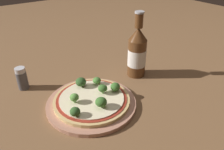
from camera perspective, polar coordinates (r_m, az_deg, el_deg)
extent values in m
plane|color=brown|center=(0.66, -5.76, -7.90)|extent=(3.00, 3.00, 0.00)
cylinder|color=tan|center=(0.66, -5.33, -7.37)|extent=(0.26, 0.26, 0.01)
cylinder|color=tan|center=(0.65, -5.20, -6.60)|extent=(0.23, 0.23, 0.01)
cylinder|color=maroon|center=(0.65, -5.23, -6.19)|extent=(0.21, 0.21, 0.00)
cylinder|color=beige|center=(0.65, -5.23, -6.11)|extent=(0.19, 0.19, 0.00)
cylinder|color=#6B8E51|center=(0.61, -2.85, -7.96)|extent=(0.01, 0.01, 0.01)
ellipsoid|color=#386628|center=(0.60, -2.88, -7.03)|extent=(0.03, 0.03, 0.03)
cylinder|color=#6B8E51|center=(0.70, -3.96, -2.06)|extent=(0.01, 0.01, 0.01)
ellipsoid|color=#477A33|center=(0.70, -3.98, -1.42)|extent=(0.03, 0.03, 0.02)
cylinder|color=#6B8E51|center=(0.63, -9.72, -6.64)|extent=(0.01, 0.01, 0.01)
ellipsoid|color=#568E3D|center=(0.62, -9.82, -5.79)|extent=(0.03, 0.03, 0.02)
cylinder|color=#6B8E51|center=(0.66, -2.55, -4.22)|extent=(0.01, 0.01, 0.01)
ellipsoid|color=#386628|center=(0.65, -2.57, -3.39)|extent=(0.03, 0.03, 0.02)
cylinder|color=#6B8E51|center=(0.70, -8.07, -2.61)|extent=(0.01, 0.01, 0.01)
ellipsoid|color=#2D5123|center=(0.69, -8.14, -1.78)|extent=(0.03, 0.03, 0.03)
cylinder|color=#6B8E51|center=(0.59, -9.56, -10.14)|extent=(0.01, 0.01, 0.01)
ellipsoid|color=#2D5123|center=(0.58, -9.65, -9.40)|extent=(0.03, 0.03, 0.02)
cylinder|color=#6B8E51|center=(0.67, 0.86, -3.85)|extent=(0.01, 0.01, 0.01)
ellipsoid|color=#386628|center=(0.66, 0.86, -3.08)|extent=(0.03, 0.03, 0.03)
cylinder|color=#563319|center=(0.78, 6.48, 4.45)|extent=(0.06, 0.06, 0.13)
cylinder|color=silver|center=(0.78, 6.49, 4.63)|extent=(0.06, 0.06, 0.06)
cone|color=#563319|center=(0.75, 6.88, 10.60)|extent=(0.06, 0.06, 0.04)
cylinder|color=#563319|center=(0.73, 7.10, 13.94)|extent=(0.03, 0.03, 0.05)
cylinder|color=#B2B2B7|center=(0.72, 7.24, 15.97)|extent=(0.03, 0.03, 0.01)
cylinder|color=#4C4C51|center=(0.77, -22.36, -1.28)|extent=(0.03, 0.03, 0.06)
cylinder|color=silver|center=(0.75, -22.93, 1.19)|extent=(0.03, 0.03, 0.02)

